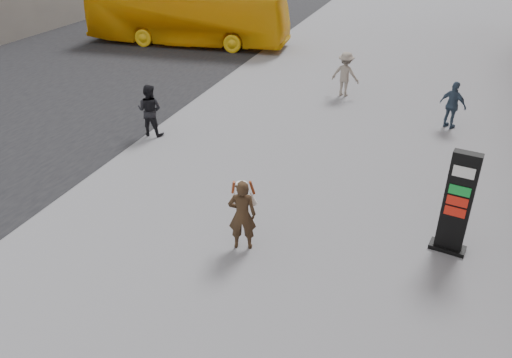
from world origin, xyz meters
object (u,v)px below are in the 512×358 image
(info_pylon, at_px, (457,204))
(pedestrian_c, at_px, (453,105))
(bus, at_px, (187,16))
(pedestrian_b, at_px, (345,74))
(pedestrian_a, at_px, (150,110))
(woman, at_px, (242,214))

(info_pylon, height_order, pedestrian_c, info_pylon)
(bus, height_order, pedestrian_b, bus)
(info_pylon, distance_m, pedestrian_a, 10.21)
(bus, xyz_separation_m, pedestrian_a, (4.54, -11.69, -0.67))
(info_pylon, bearing_deg, bus, 142.82)
(info_pylon, relative_size, woman, 1.42)
(pedestrian_b, xyz_separation_m, pedestrian_c, (4.14, -2.06, -0.06))
(woman, relative_size, pedestrian_c, 1.04)
(bus, bearing_deg, pedestrian_b, -124.66)
(info_pylon, distance_m, bus, 20.68)
(pedestrian_c, bearing_deg, info_pylon, 119.94)
(info_pylon, distance_m, pedestrian_c, 7.48)
(woman, bearing_deg, pedestrian_b, -107.77)
(pedestrian_a, relative_size, pedestrian_b, 0.98)
(pedestrian_c, bearing_deg, pedestrian_a, 52.19)
(bus, relative_size, pedestrian_a, 6.35)
(info_pylon, xyz_separation_m, bus, (-14.18, 15.04, 0.33))
(woman, relative_size, bus, 0.15)
(bus, distance_m, pedestrian_b, 11.34)
(woman, bearing_deg, pedestrian_c, -132.56)
(woman, bearing_deg, info_pylon, -178.40)
(pedestrian_b, relative_size, pedestrian_c, 1.08)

